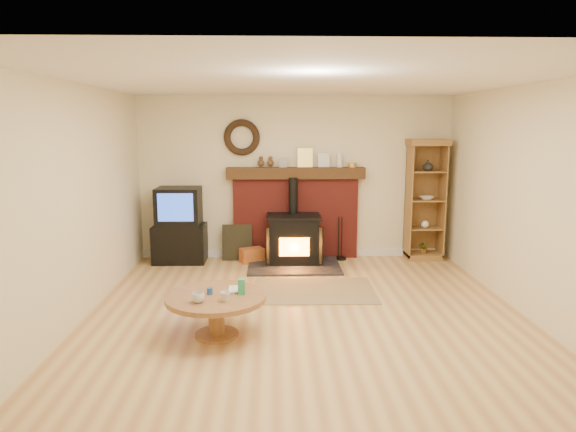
{
  "coord_description": "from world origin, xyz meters",
  "views": [
    {
      "loc": [
        -0.38,
        -5.5,
        2.16
      ],
      "look_at": [
        -0.17,
        1.0,
        0.99
      ],
      "focal_mm": 32.0,
      "sensor_mm": 36.0,
      "label": 1
    }
  ],
  "objects_px": {
    "tv_unit": "(179,227)",
    "coffee_table": "(216,303)",
    "wood_stove": "(294,240)",
    "curio_cabinet": "(425,200)"
  },
  "relations": [
    {
      "from": "wood_stove",
      "to": "coffee_table",
      "type": "relative_size",
      "value": 1.36
    },
    {
      "from": "wood_stove",
      "to": "curio_cabinet",
      "type": "height_order",
      "value": "curio_cabinet"
    },
    {
      "from": "tv_unit",
      "to": "coffee_table",
      "type": "distance_m",
      "value": 3.09
    },
    {
      "from": "wood_stove",
      "to": "tv_unit",
      "type": "xyz_separation_m",
      "value": [
        -1.79,
        0.19,
        0.19
      ]
    },
    {
      "from": "coffee_table",
      "to": "curio_cabinet",
      "type": "bearing_deg",
      "value": 45.13
    },
    {
      "from": "curio_cabinet",
      "to": "coffee_table",
      "type": "distance_m",
      "value": 4.33
    },
    {
      "from": "tv_unit",
      "to": "coffee_table",
      "type": "height_order",
      "value": "tv_unit"
    },
    {
      "from": "wood_stove",
      "to": "coffee_table",
      "type": "bearing_deg",
      "value": -108.2
    },
    {
      "from": "curio_cabinet",
      "to": "coffee_table",
      "type": "bearing_deg",
      "value": -134.87
    },
    {
      "from": "wood_stove",
      "to": "curio_cabinet",
      "type": "relative_size",
      "value": 0.73
    }
  ]
}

